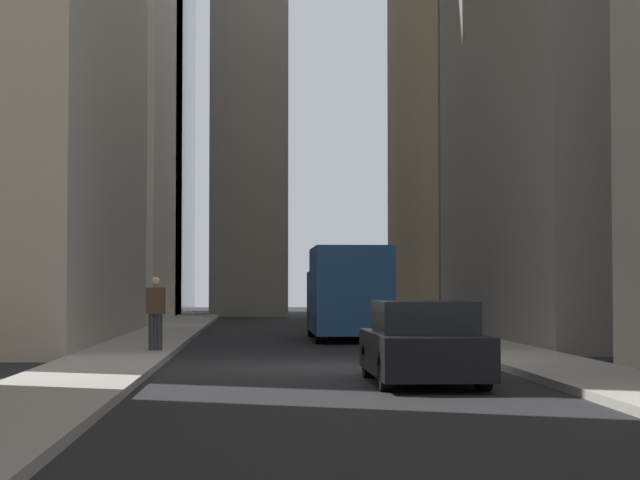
# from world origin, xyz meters

# --- Properties ---
(ground_plane) EXTENTS (135.00, 135.00, 0.00)m
(ground_plane) POSITION_xyz_m (0.00, 0.00, 0.00)
(ground_plane) COLOR black
(sidewalk_right) EXTENTS (90.00, 2.20, 0.14)m
(sidewalk_right) POSITION_xyz_m (0.00, 4.50, 0.07)
(sidewalk_right) COLOR gray
(sidewalk_right) RESTS_ON ground_plane
(sidewalk_left) EXTENTS (90.00, 2.20, 0.14)m
(sidewalk_left) POSITION_xyz_m (0.00, -4.50, 0.07)
(sidewalk_left) COLOR gray
(sidewalk_left) RESTS_ON ground_plane
(building_left_far) EXTENTS (17.07, 10.00, 18.88)m
(building_left_far) POSITION_xyz_m (28.93, -10.60, 9.44)
(building_left_far) COLOR #9E8966
(building_left_far) RESTS_ON ground_plane
(building_right_far) EXTENTS (17.60, 10.00, 30.57)m
(building_right_far) POSITION_xyz_m (32.00, 10.60, 15.28)
(building_right_far) COLOR beige
(building_right_far) RESTS_ON ground_plane
(delivery_truck) EXTENTS (6.46, 2.25, 2.84)m
(delivery_truck) POSITION_xyz_m (12.03, -1.40, 1.46)
(delivery_truck) COLOR #285699
(delivery_truck) RESTS_ON ground_plane
(sedan_black) EXTENTS (4.30, 1.78, 1.42)m
(sedan_black) POSITION_xyz_m (-4.09, -1.40, 0.66)
(sedan_black) COLOR black
(sedan_black) RESTS_ON ground_plane
(pedestrian) EXTENTS (0.26, 0.44, 1.76)m
(pedestrian) POSITION_xyz_m (4.04, 3.84, 1.10)
(pedestrian) COLOR #33333D
(pedestrian) RESTS_ON sidewalk_right
(discarded_bottle) EXTENTS (0.07, 0.07, 0.27)m
(discarded_bottle) POSITION_xyz_m (2.63, -3.77, 0.25)
(discarded_bottle) COLOR #236033
(discarded_bottle) RESTS_ON sidewalk_left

